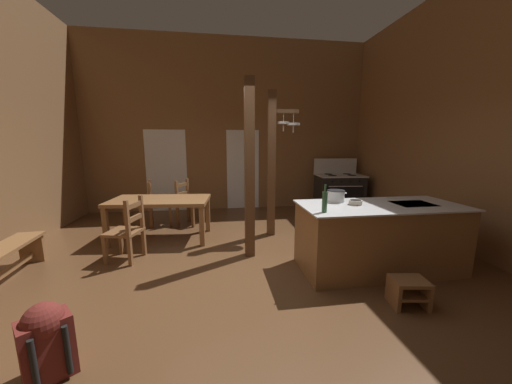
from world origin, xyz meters
name	(u,v)px	position (x,y,z in m)	size (l,w,h in m)	color
ground_plane	(244,274)	(0.00, 0.00, -0.05)	(7.86, 8.07, 0.10)	brown
wall_back	(229,126)	(0.00, 3.71, 2.14)	(7.86, 0.14, 4.29)	brown
wall_right	(495,113)	(3.60, 0.00, 2.14)	(0.14, 8.07, 4.29)	brown
glazed_door_back_left	(167,171)	(-1.59, 3.63, 1.02)	(1.00, 0.01, 2.05)	white
glazed_panel_back_right	(243,170)	(0.35, 3.63, 1.02)	(0.84, 0.01, 2.05)	white
kitchen_island	(378,237)	(1.83, -0.20, 0.45)	(2.16, 0.96, 0.91)	brown
stove_range	(339,192)	(2.75, 2.97, 0.48)	(1.20, 0.90, 1.32)	black
support_post_with_pot_rack	(273,160)	(0.69, 1.43, 1.41)	(0.59, 0.25, 2.64)	brown
support_post_center	(250,171)	(0.14, 0.51, 1.32)	(0.14, 0.14, 2.64)	brown
step_stool	(409,290)	(1.66, -1.06, 0.18)	(0.40, 0.33, 0.30)	brown
dining_table	(160,204)	(-1.35, 1.48, 0.65)	(1.78, 1.06, 0.74)	brown
ladderback_chair_near_window	(158,204)	(-1.59, 2.39, 0.45)	(0.51, 0.51, 0.95)	brown
ladderback_chair_by_post	(127,231)	(-1.66, 0.60, 0.45)	(0.54, 0.54, 0.95)	brown
ladderback_chair_at_table_end	(188,203)	(-0.96, 2.37, 0.45)	(0.60, 0.60, 0.95)	brown
bench_along_left_wall	(5,258)	(-3.00, 0.17, 0.30)	(0.45, 1.27, 0.44)	brown
backpack	(46,339)	(-1.60, -1.49, 0.31)	(0.39, 0.39, 0.60)	maroon
stockpot_on_counter	(336,196)	(1.31, 0.07, 0.99)	(0.31, 0.24, 0.16)	silver
mixing_bowl_on_counter	(355,202)	(1.49, -0.15, 0.94)	(0.17, 0.17, 0.06)	#B2A893
bottle_tall_on_counter	(325,201)	(0.92, -0.47, 1.04)	(0.06, 0.06, 0.33)	#2D5638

